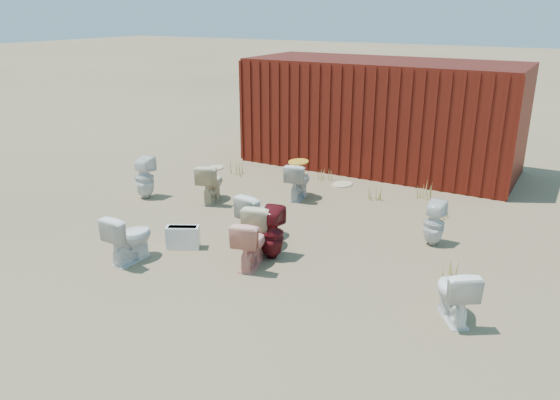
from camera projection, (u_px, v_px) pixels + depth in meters
The scene contains 22 objects.
ground at pixel (261, 244), 8.50m from camera, with size 100.00×100.00×0.00m, color brown.
shipping_container at pixel (381, 114), 12.35m from camera, with size 6.00×2.40×2.40m, color #55130E.
toilet_front_a at pixel (129, 237), 7.83m from camera, with size 0.41×0.72×0.74m, color white.
toilet_front_pink at pixel (250, 242), 7.68m from camera, with size 0.40×0.70×0.71m, color #F19D8B.
toilet_front_c at pixel (260, 216), 8.56m from camera, with size 0.44×0.77×0.78m, color white.
toilet_front_maroon at pixel (272, 233), 7.92m from camera, with size 0.35×0.36×0.78m, color #580F13.
toilet_front_e at pixel (454, 293), 6.35m from camera, with size 0.38×0.67×0.69m, color white.
toilet_back_a at pixel (144, 178), 10.45m from camera, with size 0.37×0.37×0.81m, color white.
toilet_back_beige_left at pixel (211, 182), 10.28m from camera, with size 0.42×0.73×0.74m, color beige.
toilet_back_beige_right at pixel (262, 226), 8.20m from camera, with size 0.43×0.75×0.76m, color beige.
toilet_back_yellowlid at pixel (298, 180), 10.45m from camera, with size 0.40×0.70×0.71m, color silver.
toilet_back_e at pixel (434, 223), 8.38m from camera, with size 0.32×0.32×0.70m, color silver.
yellow_lid at pixel (298, 162), 10.33m from camera, with size 0.36×0.45×0.03m, color gold.
loose_tank at pixel (183, 237), 8.32m from camera, with size 0.50×0.20×0.35m, color silver.
loose_lid_near at pixel (342, 184), 11.35m from camera, with size 0.38×0.49×0.02m, color beige.
loose_lid_far at pixel (215, 168), 12.52m from camera, with size 0.36×0.47×0.02m, color #C8BA91.
weed_clump_a at pixel (236, 168), 11.96m from camera, with size 0.36×0.36×0.34m, color #9E903F.
weed_clump_b at pixel (372, 193), 10.40m from camera, with size 0.32×0.32×0.27m, color #9E903F.
weed_clump_c at pixel (439, 209), 9.45m from camera, with size 0.36×0.36×0.36m, color #9E903F.
weed_clump_d at pixel (324, 175), 11.59m from camera, with size 0.30×0.30×0.27m, color #9E903F.
weed_clump_e at pixel (425, 190), 10.56m from camera, with size 0.34×0.34×0.29m, color #9E903F.
weed_clump_f at pixel (455, 271), 7.36m from camera, with size 0.28×0.28×0.25m, color #9E903F.
Camera 1 is at (4.14, -6.60, 3.48)m, focal length 35.00 mm.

